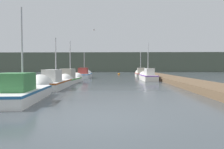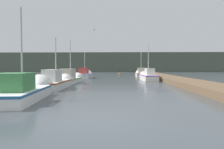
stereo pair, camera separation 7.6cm
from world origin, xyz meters
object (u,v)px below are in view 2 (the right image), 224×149
object	(u,v)px
mooring_piling_1	(59,78)
mooring_piling_0	(47,78)
fishing_boat_3	(148,76)
channel_buoy	(119,74)
fishing_boat_0	(25,90)
fishing_boat_5	(141,74)
fishing_boat_1	(57,82)
fishing_boat_4	(85,75)
fishing_boat_2	(71,78)
seagull_lead	(94,30)

from	to	relation	value
mooring_piling_1	mooring_piling_0	bearing A→B (deg)	-96.58
fishing_boat_3	channel_buoy	world-z (taller)	fishing_boat_3
fishing_boat_0	fishing_boat_3	world-z (taller)	fishing_boat_0
fishing_boat_5	mooring_piling_1	size ratio (longest dim) A/B	6.31
fishing_boat_1	fishing_boat_0	bearing A→B (deg)	-91.09
fishing_boat_1	channel_buoy	xyz separation A→B (m)	(4.80, 23.82, -0.28)
channel_buoy	fishing_boat_4	bearing A→B (deg)	-113.19
fishing_boat_5	mooring_piling_0	bearing A→B (deg)	-118.88
fishing_boat_2	fishing_boat_4	bearing A→B (deg)	92.14
seagull_lead	fishing_boat_1	bearing A→B (deg)	169.76
fishing_boat_2	fishing_boat_3	xyz separation A→B (m)	(8.12, 3.65, 0.05)
fishing_boat_2	seagull_lead	distance (m)	7.20
fishing_boat_1	fishing_boat_5	world-z (taller)	fishing_boat_5
fishing_boat_4	fishing_boat_5	distance (m)	9.73
seagull_lead	mooring_piling_1	bearing A→B (deg)	150.37
fishing_boat_2	mooring_piling_1	world-z (taller)	fishing_boat_2
mooring_piling_1	seagull_lead	distance (m)	7.77
fishing_boat_2	mooring_piling_0	bearing A→B (deg)	-111.43
fishing_boat_5	mooring_piling_0	distance (m)	18.71
mooring_piling_0	channel_buoy	xyz separation A→B (m)	(6.14, 22.27, -0.53)
fishing_boat_4	seagull_lead	distance (m)	6.91
fishing_boat_0	channel_buoy	bearing A→B (deg)	75.37
fishing_boat_3	fishing_boat_4	distance (m)	9.20
fishing_boat_5	mooring_piling_1	bearing A→B (deg)	-122.52
fishing_boat_4	fishing_boat_5	size ratio (longest dim) A/B	0.89
fishing_boat_2	fishing_boat_3	world-z (taller)	fishing_boat_3
fishing_boat_1	mooring_piling_1	bearing A→B (deg)	102.97
fishing_boat_5	fishing_boat_0	bearing A→B (deg)	-107.67
mooring_piling_1	channel_buoy	bearing A→B (deg)	73.50
mooring_piling_0	seagull_lead	size ratio (longest dim) A/B	2.42
fishing_boat_4	mooring_piling_0	bearing A→B (deg)	-97.84
mooring_piling_1	channel_buoy	xyz separation A→B (m)	(5.85, 19.77, -0.37)
fishing_boat_2	channel_buoy	xyz separation A→B (m)	(4.82, 19.24, -0.28)
fishing_boat_3	mooring_piling_0	xyz separation A→B (m)	(-9.44, -6.69, 0.20)
fishing_boat_0	channel_buoy	distance (m)	29.54
fishing_boat_2	mooring_piling_0	xyz separation A→B (m)	(-1.32, -3.04, 0.25)
mooring_piling_1	channel_buoy	size ratio (longest dim) A/B	1.03
fishing_boat_0	mooring_piling_1	bearing A→B (deg)	91.31
fishing_boat_3	mooring_piling_0	bearing A→B (deg)	-147.54
fishing_boat_0	fishing_boat_4	distance (m)	17.88
mooring_piling_0	seagull_lead	distance (m)	9.51
fishing_boat_2	mooring_piling_1	size ratio (longest dim) A/B	5.32
fishing_boat_4	fishing_boat_5	xyz separation A→B (m)	(8.33, 5.03, -0.03)
fishing_boat_4	fishing_boat_3	bearing A→B (deg)	-28.99
fishing_boat_0	fishing_boat_2	size ratio (longest dim) A/B	1.04
fishing_boat_2	fishing_boat_4	size ratio (longest dim) A/B	0.95
fishing_boat_5	fishing_boat_1	bearing A→B (deg)	-113.13
fishing_boat_1	channel_buoy	size ratio (longest dim) A/B	6.01
fishing_boat_0	fishing_boat_5	world-z (taller)	fishing_boat_0
mooring_piling_1	fishing_boat_3	bearing A→B (deg)	24.54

